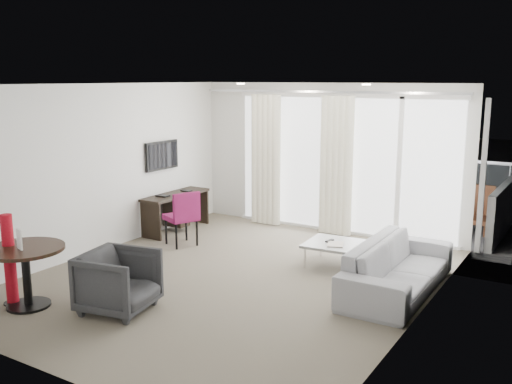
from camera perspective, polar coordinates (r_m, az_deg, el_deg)
The scene contains 28 objects.
floor at distance 7.85m, azimuth -2.32°, elevation -8.64°, with size 5.00×6.00×0.00m, color #62594A.
ceiling at distance 7.38m, azimuth -2.48°, elevation 10.71°, with size 5.00×6.00×0.00m, color white.
wall_left at distance 9.12m, azimuth -15.56°, elevation 2.22°, with size 0.00×6.00×2.60m, color silver.
wall_right at distance 6.48m, azimuth 16.30°, elevation -1.43°, with size 0.00×6.00×2.60m, color silver.
wall_front at distance 5.35m, azimuth -20.68°, elevation -4.37°, with size 5.00×0.00×2.60m, color silver.
window_panel at distance 9.98m, azimuth 8.67°, elevation 2.68°, with size 4.00×0.02×2.38m, color white, non-canonical shape.
window_frame at distance 9.97m, azimuth 8.64°, elevation 2.67°, with size 4.10×0.06×2.44m, color white, non-canonical shape.
curtain_left at distance 10.48m, azimuth 0.99°, elevation 3.22°, with size 0.60×0.20×2.38m, color silver, non-canonical shape.
curtain_right at distance 9.85m, azimuth 8.03°, elevation 2.59°, with size 0.60×0.20×2.38m, color silver, non-canonical shape.
curtain_track at distance 9.84m, azimuth 6.88°, elevation 9.92°, with size 4.80×0.04×0.04m, color #B2B2B7, non-canonical shape.
downlight_a at distance 9.21m, azimuth -1.55°, elevation 10.77°, with size 0.12×0.12×0.02m, color #FFE0B2.
downlight_b at distance 8.25m, azimuth 10.98°, elevation 10.51°, with size 0.12×0.12×0.02m, color #FFE0B2.
desk at distance 10.25m, azimuth -8.00°, elevation -2.01°, with size 0.44×1.42×0.67m, color black, non-canonical shape.
tv at distance 10.11m, azimuth -9.40°, elevation 3.63°, with size 0.05×0.80×0.50m, color black, non-canonical shape.
desk_chair at distance 9.33m, azimuth -7.50°, elevation -2.58°, with size 0.49×0.46×0.91m, color maroon, non-canonical shape.
round_table at distance 7.34m, azimuth -21.96°, elevation -7.90°, with size 0.92×0.92×0.73m, color black, non-canonical shape.
menu_card at distance 7.17m, azimuth -22.51°, elevation -5.42°, with size 0.13×0.02×0.24m, color white, non-canonical shape.
red_lamp at distance 7.44m, azimuth -23.42°, elevation -6.23°, with size 0.22×0.22×1.11m, color maroon.
tub_armchair at distance 6.88m, azimuth -13.58°, elevation -8.70°, with size 0.77×0.79×0.72m, color #28292B.
coffee_table at distance 8.40m, azimuth 7.73°, elevation -6.15°, with size 0.76×0.76×0.34m, color gray, non-canonical shape.
remote at distance 8.39m, azimuth 7.37°, elevation -4.80°, with size 0.06×0.18×0.02m, color black, non-canonical shape.
magazine at distance 8.23m, azimuth 7.96°, elevation -5.14°, with size 0.24×0.31×0.02m, color gray, non-canonical shape.
sofa at distance 7.52m, azimuth 14.03°, elevation -7.28°, with size 2.21×0.86×0.64m, color gray.
terrace_slab at distance 11.61m, azimuth 11.42°, elevation -2.54°, with size 5.60×3.00×0.12m, color #4D4D50.
rattan_chair_a at distance 11.21m, azimuth 11.62°, elevation -0.52°, with size 0.57×0.57×0.84m, color brown, non-canonical shape.
rattan_chair_b at distance 10.71m, azimuth 21.07°, elevation -1.68°, with size 0.56×0.56×0.82m, color brown, non-canonical shape.
rattan_table at distance 10.27m, azimuth 17.18°, elevation -2.74°, with size 0.54×0.54×0.54m, color brown, non-canonical shape.
balustrade at distance 12.84m, azimuth 13.76°, elevation 1.24°, with size 5.50×0.06×1.05m, color #B2B2B7, non-canonical shape.
Camera 1 is at (4.12, -6.12, 2.68)m, focal length 40.00 mm.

